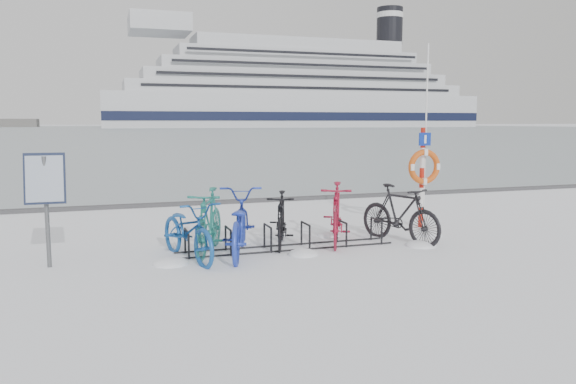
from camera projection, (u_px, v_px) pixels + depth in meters
The scene contains 14 objects.
ground at pixel (287, 249), 10.18m from camera, with size 900.00×900.00×0.00m, color white.
ice_sheet at pixel (115, 130), 156.28m from camera, with size 400.00×298.00×0.02m, color #A8B5BE.
quay_edge at pixel (222, 202), 15.73m from camera, with size 400.00×0.25×0.10m, color #3F3F42.
bike_rack at pixel (287, 239), 10.15m from camera, with size 4.00×0.48×0.46m.
info_board at pixel (45, 185), 8.70m from camera, with size 0.61×0.24×1.81m.
lifebuoy_station at pixel (424, 167), 12.06m from camera, with size 0.76×0.22×3.93m.
cruise_ferry at pixel (295, 94), 223.31m from camera, with size 149.42×28.16×49.09m.
bike_0 at pixel (188, 228), 9.37m from camera, with size 0.69×1.98×1.04m, color #154B95.
bike_1 at pixel (209, 220), 9.83m from camera, with size 0.55×1.93×1.16m, color #207368.
bike_2 at pixel (238, 221), 9.70m from camera, with size 0.76×2.19×1.15m, color #233AB5.
bike_3 at pixel (281, 218), 10.41m from camera, with size 0.49×1.72×1.03m, color black.
bike_4 at pixel (337, 212), 10.62m from camera, with size 0.55×1.96×1.18m, color maroon.
bike_5 at pixel (400, 212), 10.74m from camera, with size 0.53×1.89×1.13m, color black.
snow_drifts at pixel (315, 249), 10.15m from camera, with size 5.80×1.90×0.21m.
Camera 1 is at (-3.09, -9.48, 2.29)m, focal length 35.00 mm.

